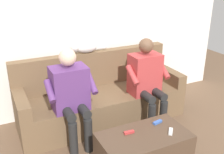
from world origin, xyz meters
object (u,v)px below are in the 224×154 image
cat_on_backrest (84,48)px  remote_red (129,132)px  remote_white (171,131)px  person_left_seated (147,78)px  remote_blue (157,122)px  person_right_seated (71,92)px  couch (101,99)px  coffee_table (144,151)px

cat_on_backrest → remote_red: cat_on_backrest is taller
cat_on_backrest → remote_white: size_ratio=4.31×
person_left_seated → remote_blue: person_left_seated is taller
person_left_seated → remote_red: person_left_seated is taller
cat_on_backrest → remote_white: cat_on_backrest is taller
person_left_seated → cat_on_backrest: bearing=-43.2°
cat_on_backrest → person_right_seated: bearing=55.8°
couch → remote_white: bearing=102.6°
remote_red → remote_white: (-0.40, 0.17, -0.00)m
coffee_table → remote_white: 0.35m
remote_blue → remote_white: bearing=84.4°
cat_on_backrest → remote_blue: 1.43m
person_left_seated → cat_on_backrest: 0.94m
person_right_seated → remote_blue: bearing=138.6°
cat_on_backrest → remote_red: bearing=89.6°
couch → person_left_seated: (-0.52, 0.34, 0.36)m
cat_on_backrest → remote_blue: (-0.37, 1.26, -0.58)m
remote_red → remote_white: 0.44m
remote_red → person_left_seated: bearing=-130.1°
cat_on_backrest → coffee_table: bearing=95.0°
couch → coffee_table: bearing=90.0°
remote_red → remote_white: remote_red is taller
couch → cat_on_backrest: size_ratio=4.25×
remote_blue → remote_white: size_ratio=0.93×
couch → remote_white: couch is taller
coffee_table → cat_on_backrest: size_ratio=1.76×
person_left_seated → remote_red: size_ratio=10.56×
remote_red → remote_white: size_ratio=0.90×
coffee_table → person_right_seated: size_ratio=0.80×
remote_white → person_left_seated: bearing=24.3°
coffee_table → cat_on_backrest: (0.12, -1.39, 0.80)m
person_left_seated → remote_blue: 0.75m
coffee_table → remote_blue: size_ratio=8.19×
person_right_seated → remote_blue: person_right_seated is taller
coffee_table → remote_red: size_ratio=8.43×
person_left_seated → cat_on_backrest: person_left_seated is taller
cat_on_backrest → remote_red: (0.01, 1.29, -0.58)m
remote_blue → remote_red: 0.38m
remote_red → remote_blue: bearing=-171.7°
person_left_seated → coffee_table: bearing=56.6°
person_right_seated → cat_on_backrest: (-0.40, -0.58, 0.34)m
coffee_table → couch: bearing=-90.0°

